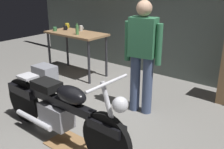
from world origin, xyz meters
TOP-DOWN VIEW (x-y plane):
  - ground_plane at (0.00, 0.00)m, footprint 12.00×12.00m
  - back_wall at (0.00, 2.80)m, footprint 8.00×0.12m
  - workbench at (-1.78, 1.68)m, footprint 1.30×0.64m
  - motorcycle at (-0.14, -0.22)m, footprint 2.19×0.60m
  - person_standing at (0.21, 1.08)m, footprint 0.56×0.28m
  - drip_tray at (0.02, -0.22)m, footprint 0.56×0.40m
  - storage_bin at (-1.93, 0.93)m, footprint 0.44×0.32m
  - mug_green_speckled at (-2.24, 1.51)m, footprint 0.11×0.08m
  - mug_white_ceramic at (-1.82, 1.87)m, footprint 0.11×0.07m
  - mug_black_matte at (-2.16, 1.74)m, footprint 0.11×0.08m
  - mug_yellow_tall at (-2.30, 1.92)m, footprint 0.12×0.09m
  - bottle at (-1.60, 1.55)m, footprint 0.06×0.06m

SIDE VIEW (x-z plane):
  - ground_plane at x=0.00m, z-range 0.00..0.00m
  - drip_tray at x=0.02m, z-range 0.00..0.01m
  - storage_bin at x=-1.93m, z-range 0.00..0.34m
  - motorcycle at x=-0.14m, z-range -0.05..0.95m
  - workbench at x=-1.78m, z-range 0.34..1.24m
  - person_standing at x=0.21m, z-range 0.09..1.76m
  - mug_green_speckled at x=-2.24m, z-range 0.90..0.99m
  - mug_black_matte at x=-2.16m, z-range 0.90..0.99m
  - mug_yellow_tall at x=-2.30m, z-range 0.90..1.01m
  - mug_white_ceramic at x=-1.82m, z-range 0.90..1.01m
  - bottle at x=-1.60m, z-range 0.88..1.12m
  - back_wall at x=0.00m, z-range 0.00..3.10m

